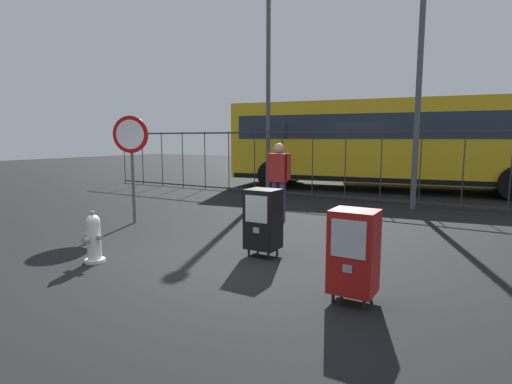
{
  "coord_description": "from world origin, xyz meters",
  "views": [
    {
      "loc": [
        3.6,
        -4.43,
        1.77
      ],
      "look_at": [
        0.3,
        1.2,
        0.9
      ],
      "focal_mm": 28.29,
      "sensor_mm": 36.0,
      "label": 1
    }
  ],
  "objects_px": {
    "newspaper_box_primary": "(263,219)",
    "bus_far": "(474,140)",
    "newspaper_box_secondary": "(354,251)",
    "fire_hydrant": "(94,238)",
    "stop_sign": "(131,147)",
    "street_light_near_right": "(268,76)",
    "bus_near": "(386,140)",
    "street_light_near_left": "(422,28)",
    "pedestrian": "(279,177)"
  },
  "relations": [
    {
      "from": "bus_far",
      "to": "newspaper_box_secondary",
      "type": "bearing_deg",
      "value": -87.78
    },
    {
      "from": "stop_sign",
      "to": "bus_near",
      "type": "height_order",
      "value": "bus_near"
    },
    {
      "from": "street_light_near_right",
      "to": "bus_near",
      "type": "bearing_deg",
      "value": 41.05
    },
    {
      "from": "street_light_near_left",
      "to": "newspaper_box_secondary",
      "type": "bearing_deg",
      "value": -86.13
    },
    {
      "from": "newspaper_box_secondary",
      "to": "bus_far",
      "type": "xyz_separation_m",
      "value": [
        0.51,
        14.84,
        1.14
      ]
    },
    {
      "from": "street_light_near_right",
      "to": "stop_sign",
      "type": "bearing_deg",
      "value": -91.81
    },
    {
      "from": "newspaper_box_primary",
      "to": "newspaper_box_secondary",
      "type": "relative_size",
      "value": 1.0
    },
    {
      "from": "fire_hydrant",
      "to": "street_light_near_left",
      "type": "relative_size",
      "value": 0.1
    },
    {
      "from": "fire_hydrant",
      "to": "bus_near",
      "type": "height_order",
      "value": "bus_near"
    },
    {
      "from": "fire_hydrant",
      "to": "bus_far",
      "type": "xyz_separation_m",
      "value": [
        4.14,
        15.31,
        1.36
      ]
    },
    {
      "from": "street_light_near_left",
      "to": "fire_hydrant",
      "type": "bearing_deg",
      "value": -114.65
    },
    {
      "from": "newspaper_box_primary",
      "to": "bus_far",
      "type": "height_order",
      "value": "bus_far"
    },
    {
      "from": "street_light_near_right",
      "to": "bus_far",
      "type": "bearing_deg",
      "value": 53.52
    },
    {
      "from": "fire_hydrant",
      "to": "bus_far",
      "type": "distance_m",
      "value": 15.92
    },
    {
      "from": "fire_hydrant",
      "to": "newspaper_box_secondary",
      "type": "distance_m",
      "value": 3.67
    },
    {
      "from": "bus_near",
      "to": "bus_far",
      "type": "relative_size",
      "value": 1.01
    },
    {
      "from": "bus_far",
      "to": "fire_hydrant",
      "type": "bearing_deg",
      "value": -100.95
    },
    {
      "from": "newspaper_box_secondary",
      "to": "bus_near",
      "type": "height_order",
      "value": "bus_near"
    },
    {
      "from": "newspaper_box_secondary",
      "to": "bus_near",
      "type": "xyz_separation_m",
      "value": [
        -1.95,
        10.02,
        1.14
      ]
    },
    {
      "from": "fire_hydrant",
      "to": "pedestrian",
      "type": "height_order",
      "value": "pedestrian"
    },
    {
      "from": "pedestrian",
      "to": "street_light_near_right",
      "type": "xyz_separation_m",
      "value": [
        -2.35,
        3.82,
        2.77
      ]
    },
    {
      "from": "bus_far",
      "to": "street_light_near_right",
      "type": "relative_size",
      "value": 1.68
    },
    {
      "from": "fire_hydrant",
      "to": "bus_near",
      "type": "distance_m",
      "value": 10.71
    },
    {
      "from": "fire_hydrant",
      "to": "street_light_near_right",
      "type": "distance_m",
      "value": 8.6
    },
    {
      "from": "bus_near",
      "to": "street_light_near_right",
      "type": "height_order",
      "value": "street_light_near_right"
    },
    {
      "from": "fire_hydrant",
      "to": "stop_sign",
      "type": "xyz_separation_m",
      "value": [
        -1.6,
        2.23,
        1.25
      ]
    },
    {
      "from": "bus_far",
      "to": "street_light_near_left",
      "type": "distance_m",
      "value": 8.82
    },
    {
      "from": "pedestrian",
      "to": "street_light_near_left",
      "type": "distance_m",
      "value": 5.08
    },
    {
      "from": "bus_near",
      "to": "newspaper_box_secondary",
      "type": "bearing_deg",
      "value": -87.41
    },
    {
      "from": "fire_hydrant",
      "to": "newspaper_box_primary",
      "type": "bearing_deg",
      "value": 37.89
    },
    {
      "from": "pedestrian",
      "to": "street_light_near_right",
      "type": "height_order",
      "value": "street_light_near_right"
    },
    {
      "from": "newspaper_box_secondary",
      "to": "street_light_near_left",
      "type": "height_order",
      "value": "street_light_near_left"
    },
    {
      "from": "newspaper_box_primary",
      "to": "street_light_near_left",
      "type": "relative_size",
      "value": 0.13
    },
    {
      "from": "newspaper_box_primary",
      "to": "pedestrian",
      "type": "bearing_deg",
      "value": 112.19
    },
    {
      "from": "fire_hydrant",
      "to": "street_light_near_right",
      "type": "height_order",
      "value": "street_light_near_right"
    },
    {
      "from": "street_light_near_left",
      "to": "street_light_near_right",
      "type": "bearing_deg",
      "value": 169.78
    },
    {
      "from": "newspaper_box_primary",
      "to": "bus_near",
      "type": "relative_size",
      "value": 0.09
    },
    {
      "from": "newspaper_box_primary",
      "to": "stop_sign",
      "type": "relative_size",
      "value": 0.46
    },
    {
      "from": "newspaper_box_primary",
      "to": "newspaper_box_secondary",
      "type": "height_order",
      "value": "same"
    },
    {
      "from": "stop_sign",
      "to": "bus_far",
      "type": "bearing_deg",
      "value": 66.32
    },
    {
      "from": "fire_hydrant",
      "to": "newspaper_box_secondary",
      "type": "bearing_deg",
      "value": 7.38
    },
    {
      "from": "fire_hydrant",
      "to": "stop_sign",
      "type": "distance_m",
      "value": 3.01
    },
    {
      "from": "pedestrian",
      "to": "street_light_near_left",
      "type": "bearing_deg",
      "value": 52.87
    },
    {
      "from": "newspaper_box_secondary",
      "to": "street_light_near_right",
      "type": "height_order",
      "value": "street_light_near_right"
    },
    {
      "from": "stop_sign",
      "to": "street_light_near_left",
      "type": "distance_m",
      "value": 7.28
    },
    {
      "from": "newspaper_box_primary",
      "to": "stop_sign",
      "type": "distance_m",
      "value": 3.75
    },
    {
      "from": "street_light_near_left",
      "to": "newspaper_box_primary",
      "type": "bearing_deg",
      "value": -103.0
    },
    {
      "from": "fire_hydrant",
      "to": "bus_near",
      "type": "xyz_separation_m",
      "value": [
        1.68,
        10.49,
        1.36
      ]
    },
    {
      "from": "pedestrian",
      "to": "stop_sign",
      "type": "bearing_deg",
      "value": -145.45
    },
    {
      "from": "stop_sign",
      "to": "street_light_near_left",
      "type": "bearing_deg",
      "value": 44.63
    }
  ]
}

